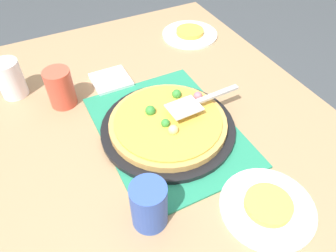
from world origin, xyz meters
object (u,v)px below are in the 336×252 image
at_px(cup_near, 149,205).
at_px(cup_corner, 10,79).
at_px(pizza, 168,122).
at_px(plate_near_left, 190,34).
at_px(served_slice_right, 268,205).
at_px(napkin_stack, 111,80).
at_px(served_slice_left, 190,32).
at_px(pizza_pan, 168,128).
at_px(plate_far_right, 267,208).
at_px(pizza_server, 198,101).
at_px(cup_far, 60,88).

distance_m(cup_near, cup_corner, 0.63).
distance_m(pizza, cup_corner, 0.52).
xyz_separation_m(pizza, plate_near_left, (-0.44, 0.32, -0.03)).
bearing_deg(served_slice_right, napkin_stack, -165.62).
bearing_deg(served_slice_right, cup_near, -111.18).
xyz_separation_m(served_slice_left, napkin_stack, (0.15, -0.39, -0.01)).
height_order(pizza_pan, plate_far_right, pizza_pan).
xyz_separation_m(served_slice_right, napkin_stack, (-0.62, -0.16, -0.01)).
height_order(pizza, napkin_stack, pizza).
distance_m(pizza, served_slice_left, 0.54).
bearing_deg(served_slice_left, pizza_pan, -36.12).
bearing_deg(pizza_pan, napkin_stack, -166.90).
bearing_deg(served_slice_right, cup_corner, -147.04).
distance_m(served_slice_right, cup_corner, 0.83).
relative_size(cup_corner, napkin_stack, 1.00).
height_order(plate_near_left, plate_far_right, same).
relative_size(plate_near_left, plate_far_right, 1.00).
height_order(cup_near, napkin_stack, cup_near).
bearing_deg(plate_near_left, napkin_stack, -68.90).
distance_m(plate_near_left, served_slice_right, 0.80).
distance_m(cup_corner, napkin_stack, 0.31).
xyz_separation_m(served_slice_left, served_slice_right, (0.77, -0.23, 0.00)).
distance_m(pizza, pizza_server, 0.10).
height_order(pizza_pan, pizza, pizza).
xyz_separation_m(plate_near_left, cup_far, (0.18, -0.55, 0.06)).
relative_size(plate_far_right, served_slice_right, 2.00).
bearing_deg(pizza_server, plate_near_left, 152.85).
bearing_deg(served_slice_right, pizza_pan, -164.50).
xyz_separation_m(pizza_pan, cup_far, (-0.25, -0.23, 0.05)).
distance_m(served_slice_right, cup_far, 0.67).
bearing_deg(pizza, napkin_stack, -166.63).
height_order(plate_near_left, cup_near, cup_near).
distance_m(cup_far, cup_corner, 0.17).
xyz_separation_m(plate_far_right, served_slice_left, (-0.77, 0.23, 0.01)).
xyz_separation_m(plate_near_left, plate_far_right, (0.77, -0.23, 0.00)).
height_order(plate_near_left, napkin_stack, napkin_stack).
relative_size(cup_near, cup_corner, 1.00).
xyz_separation_m(plate_far_right, cup_near, (-0.10, -0.25, 0.06)).
bearing_deg(cup_near, plate_near_left, 144.22).
bearing_deg(cup_far, plate_far_right, 29.13).
height_order(served_slice_left, cup_corner, cup_corner).
relative_size(plate_near_left, served_slice_left, 2.00).
bearing_deg(plate_far_right, cup_corner, -147.04).
distance_m(served_slice_right, pizza_server, 0.34).
height_order(served_slice_right, cup_far, cup_far).
relative_size(pizza_pan, cup_near, 3.17).
height_order(pizza, cup_corner, cup_corner).
bearing_deg(cup_near, served_slice_left, 144.22).
bearing_deg(pizza_server, cup_far, -127.08).
xyz_separation_m(served_slice_right, pizza_server, (-0.33, 0.01, 0.05)).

